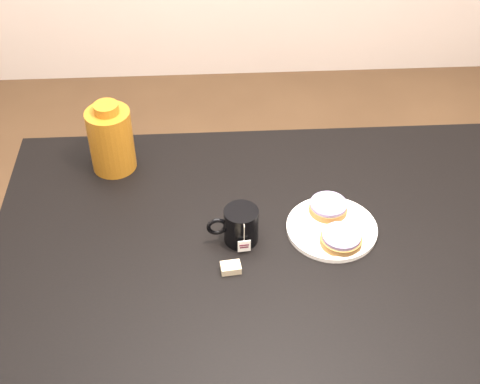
# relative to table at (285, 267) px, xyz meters

# --- Properties ---
(table) EXTENTS (1.40, 0.90, 0.75)m
(table) POSITION_rel_table_xyz_m (0.00, 0.00, 0.00)
(table) COLOR black
(table) RESTS_ON ground_plane
(plate) EXTENTS (0.22, 0.22, 0.02)m
(plate) POSITION_rel_table_xyz_m (0.11, 0.04, 0.09)
(plate) COLOR white
(plate) RESTS_ON table
(bagel_back) EXTENTS (0.13, 0.13, 0.03)m
(bagel_back) POSITION_rel_table_xyz_m (0.11, 0.09, 0.11)
(bagel_back) COLOR brown
(bagel_back) RESTS_ON plate
(bagel_front) EXTENTS (0.10, 0.10, 0.03)m
(bagel_front) POSITION_rel_table_xyz_m (0.12, -0.02, 0.11)
(bagel_front) COLOR brown
(bagel_front) RESTS_ON plate
(mug) EXTENTS (0.13, 0.09, 0.09)m
(mug) POSITION_rel_table_xyz_m (-0.11, 0.02, 0.13)
(mug) COLOR black
(mug) RESTS_ON table
(teabag_pouch) EXTENTS (0.05, 0.04, 0.02)m
(teabag_pouch) POSITION_rel_table_xyz_m (-0.14, -0.08, 0.09)
(teabag_pouch) COLOR #C6B793
(teabag_pouch) RESTS_ON table
(bagel_package) EXTENTS (0.14, 0.14, 0.20)m
(bagel_package) POSITION_rel_table_xyz_m (-0.43, 0.31, 0.17)
(bagel_package) COLOR #67380D
(bagel_package) RESTS_ON table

